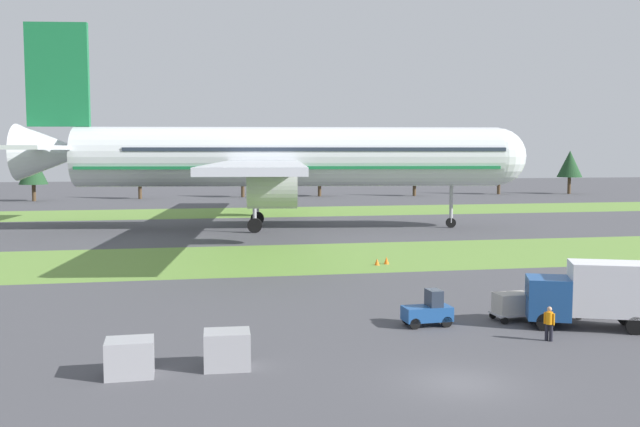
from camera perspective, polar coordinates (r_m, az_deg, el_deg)
The scene contains 15 objects.
ground_plane at distance 30.76m, azimuth 11.02°, elevation -13.07°, with size 400.00×400.00×0.00m, color #47474C.
grass_strip_near at distance 63.91m, azimuth -0.70°, elevation -3.51°, with size 320.00×17.78×0.01m, color olive.
grass_strip_far at distance 110.75m, azimuth -4.97°, elevation 0.11°, with size 320.00×17.78×0.01m, color olive.
airliner at distance 86.92m, azimuth -3.45°, elevation 4.54°, with size 60.97×75.59×24.37m.
baggage_tug at distance 39.76m, azimuth 8.58°, elevation -7.65°, with size 2.66×1.43×1.97m.
cargo_dolly_lead at distance 41.86m, azimuth 15.02°, elevation -6.97°, with size 2.27×1.61×1.55m.
cargo_dolly_second at distance 43.30m, azimuth 18.41°, elevation -6.66°, with size 2.27×1.61×1.55m.
cargo_dolly_third at distance 44.89m, azimuth 21.57°, elevation -6.35°, with size 2.27×1.61×1.55m.
catering_truck at distance 41.23m, azimuth 21.01°, elevation -5.86°, with size 7.32×4.67×3.58m.
ground_crew_marshaller at distance 38.02m, azimuth 17.71°, elevation -8.22°, with size 0.41×0.44×1.74m.
uld_container_0 at distance 31.92m, azimuth -14.85°, elevation -10.99°, with size 2.00×1.60×1.57m, color #A3A3A8.
uld_container_1 at distance 32.19m, azimuth -7.38°, elevation -10.66°, with size 2.00×1.60×1.65m, color #A3A3A8.
taxiway_marker_0 at distance 60.49m, azimuth 5.29°, elevation -3.72°, with size 0.44×0.44×0.62m, color orange.
taxiway_marker_1 at distance 59.87m, azimuth 4.54°, elevation -3.85°, with size 0.44×0.44×0.54m, color orange.
distant_tree_line at distance 144.35m, azimuth -7.88°, elevation 3.91°, with size 151.55×9.82×12.19m.
Camera 1 is at (-10.95, -27.12, 9.52)m, focal length 40.36 mm.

